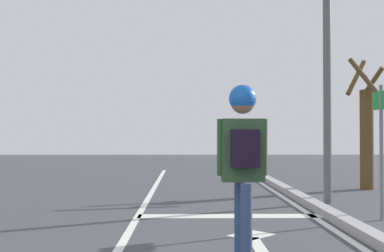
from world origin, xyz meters
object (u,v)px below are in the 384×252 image
Objects in this scene: skater at (243,150)px; traffic_signal_mast at (273,5)px; roadside_tree at (366,131)px; street_sign_post at (381,132)px.

traffic_signal_mast is at bearing 76.36° from skater.
roadside_tree is (2.83, 2.44, -2.57)m from traffic_signal_mast.
street_sign_post is (2.65, 3.15, 0.20)m from skater.
skater is 4.12m from street_sign_post.
street_sign_post is at bearing -53.37° from traffic_signal_mast.
traffic_signal_mast is 1.77× the size of roadside_tree.
roadside_tree is at bearing 61.60° from skater.
roadside_tree reaches higher than street_sign_post.
traffic_signal_mast is 2.69× the size of street_sign_post.
roadside_tree reaches higher than skater.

